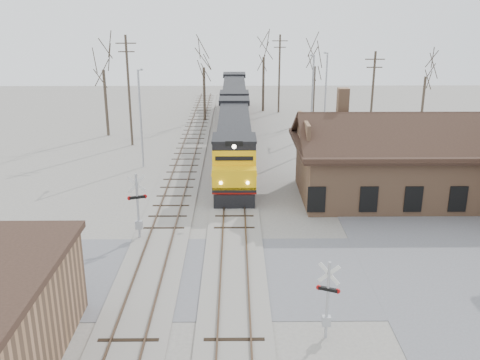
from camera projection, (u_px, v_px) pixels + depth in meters
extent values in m
plane|color=gray|center=(234.00, 274.00, 28.46)|extent=(140.00, 140.00, 0.00)
cube|color=#5E5E63|center=(234.00, 274.00, 28.46)|extent=(60.00, 9.00, 0.03)
cube|color=gray|center=(234.00, 184.00, 42.69)|extent=(3.40, 90.00, 0.12)
cube|color=#473323|center=(225.00, 183.00, 42.65)|extent=(0.08, 90.00, 0.14)
cube|color=#473323|center=(243.00, 182.00, 42.67)|extent=(0.08, 90.00, 0.14)
cube|color=gray|center=(178.00, 184.00, 42.65)|extent=(3.40, 90.00, 0.12)
cube|color=#473323|center=(169.00, 183.00, 42.61)|extent=(0.08, 90.00, 0.14)
cube|color=#473323|center=(187.00, 183.00, 42.62)|extent=(0.08, 90.00, 0.14)
cube|color=#936A4C|center=(397.00, 171.00, 39.35)|extent=(14.00, 8.00, 4.00)
cube|color=black|center=(400.00, 144.00, 38.69)|extent=(15.20, 9.20, 0.30)
cube|color=black|center=(411.00, 138.00, 36.20)|extent=(15.00, 4.71, 2.66)
cube|color=black|center=(392.00, 123.00, 40.57)|extent=(15.00, 4.71, 2.66)
cube|color=#936A4C|center=(343.00, 103.00, 39.24)|extent=(0.80, 0.80, 2.20)
cube|color=black|center=(234.00, 185.00, 40.82)|extent=(2.58, 4.13, 1.03)
cube|color=black|center=(234.00, 142.00, 53.58)|extent=(2.58, 4.13, 1.03)
cube|color=black|center=(234.00, 152.00, 46.94)|extent=(3.10, 20.65, 0.36)
cube|color=#97110B|center=(234.00, 154.00, 47.01)|extent=(3.12, 20.65, 0.12)
cube|color=black|center=(234.00, 131.00, 47.67)|extent=(2.68, 14.97, 2.89)
cube|color=black|center=(234.00, 158.00, 39.19)|extent=(3.10, 2.89, 2.89)
cube|color=yellow|center=(234.00, 176.00, 37.79)|extent=(3.10, 1.86, 1.45)
cube|color=black|center=(234.00, 202.00, 37.30)|extent=(2.89, 0.25, 1.03)
cylinder|color=#FFF2CC|center=(234.00, 147.00, 36.13)|extent=(0.29, 0.10, 0.29)
cube|color=black|center=(234.00, 126.00, 60.92)|extent=(2.58, 4.13, 1.03)
cube|color=black|center=(234.00, 105.00, 73.67)|extent=(2.58, 4.13, 1.03)
cube|color=black|center=(234.00, 108.00, 67.03)|extent=(3.10, 20.65, 0.36)
cube|color=#97110B|center=(234.00, 109.00, 67.10)|extent=(3.12, 20.65, 0.12)
cube|color=black|center=(234.00, 93.00, 67.76)|extent=(2.68, 14.97, 2.89)
cube|color=black|center=(234.00, 106.00, 59.28)|extent=(3.10, 2.89, 2.89)
cube|color=black|center=(234.00, 117.00, 57.88)|extent=(3.10, 1.86, 1.45)
cube|color=black|center=(234.00, 133.00, 57.39)|extent=(2.89, 0.25, 1.03)
cylinder|color=#A5A8AD|center=(328.00, 301.00, 22.52)|extent=(0.13, 0.13, 3.61)
cube|color=silver|center=(329.00, 274.00, 22.13)|extent=(0.88, 0.40, 0.94)
cube|color=silver|center=(329.00, 274.00, 22.13)|extent=(0.88, 0.40, 0.94)
cube|color=black|center=(328.00, 289.00, 22.35)|extent=(0.81, 0.45, 0.14)
cylinder|color=#B20C0C|center=(319.00, 287.00, 22.50)|extent=(0.23, 0.16, 0.22)
cylinder|color=#B20C0C|center=(338.00, 291.00, 22.20)|extent=(0.23, 0.16, 0.22)
cube|color=#A5A8AD|center=(326.00, 321.00, 22.83)|extent=(0.36, 0.27, 0.45)
cylinder|color=#A5A8AD|center=(138.00, 207.00, 32.14)|extent=(0.15, 0.15, 4.18)
cube|color=silver|center=(136.00, 184.00, 31.68)|extent=(1.04, 0.41, 1.09)
cube|color=silver|center=(136.00, 184.00, 31.68)|extent=(1.04, 0.41, 1.09)
cube|color=black|center=(137.00, 197.00, 31.94)|extent=(0.94, 0.46, 0.16)
cylinder|color=#B20C0C|center=(145.00, 196.00, 32.09)|extent=(0.26, 0.16, 0.25)
cylinder|color=#B20C0C|center=(129.00, 198.00, 31.79)|extent=(0.26, 0.16, 0.25)
cube|color=#A5A8AD|center=(139.00, 225.00, 32.49)|extent=(0.42, 0.31, 0.52)
cylinder|color=#A5A8AD|center=(141.00, 120.00, 46.08)|extent=(0.18, 0.18, 8.51)
cylinder|color=#A5A8AD|center=(140.00, 69.00, 45.64)|extent=(0.12, 1.80, 0.12)
cube|color=#A5A8AD|center=(141.00, 70.00, 46.43)|extent=(0.25, 0.50, 0.12)
cylinder|color=#A5A8AD|center=(312.00, 105.00, 50.70)|extent=(0.18, 0.18, 9.28)
cylinder|color=#A5A8AD|center=(313.00, 55.00, 50.14)|extent=(0.12, 1.80, 0.12)
cube|color=#A5A8AD|center=(311.00, 55.00, 50.93)|extent=(0.25, 0.50, 0.12)
cylinder|color=#A5A8AD|center=(326.00, 93.00, 58.70)|extent=(0.18, 0.18, 8.81)
cylinder|color=#A5A8AD|center=(326.00, 53.00, 58.21)|extent=(0.12, 1.80, 0.12)
cube|color=#A5A8AD|center=(325.00, 53.00, 59.00)|extent=(0.25, 0.50, 0.12)
cylinder|color=#382D23|center=(129.00, 92.00, 53.05)|extent=(0.24, 0.24, 10.95)
cube|color=#382D23|center=(126.00, 43.00, 51.59)|extent=(2.00, 0.10, 0.10)
cube|color=#382D23|center=(126.00, 52.00, 51.84)|extent=(1.60, 0.10, 0.10)
cylinder|color=#382D23|center=(279.00, 74.00, 69.85)|extent=(0.24, 0.24, 10.08)
cube|color=#382D23|center=(280.00, 41.00, 68.53)|extent=(2.00, 0.10, 0.10)
cube|color=#382D23|center=(280.00, 47.00, 68.77)|extent=(1.60, 0.10, 0.10)
cylinder|color=#382D23|center=(372.00, 97.00, 54.97)|extent=(0.24, 0.24, 9.26)
cube|color=#382D23|center=(375.00, 59.00, 53.77)|extent=(2.00, 0.10, 0.10)
cube|color=#382D23|center=(374.00, 67.00, 54.02)|extent=(1.60, 0.10, 0.10)
cylinder|color=#382D23|center=(106.00, 103.00, 57.74)|extent=(0.32, 0.32, 7.13)
cylinder|color=#382D23|center=(204.00, 95.00, 65.13)|extent=(0.32, 0.32, 6.54)
cylinder|color=#382D23|center=(263.00, 84.00, 71.23)|extent=(0.32, 0.32, 7.16)
cylinder|color=#382D23|center=(313.00, 94.00, 65.28)|extent=(0.32, 0.32, 6.65)
cylinder|color=#382D23|center=(423.00, 101.00, 63.13)|extent=(0.32, 0.32, 5.73)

